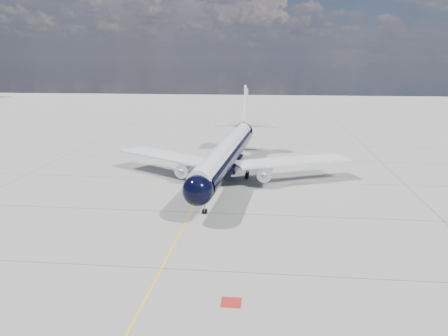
{
  "coord_description": "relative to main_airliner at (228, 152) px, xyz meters",
  "views": [
    {
      "loc": [
        9.44,
        -40.29,
        18.46
      ],
      "look_at": [
        3.4,
        16.92,
        4.0
      ],
      "focal_mm": 35.0,
      "sensor_mm": 36.0,
      "label": 1
    }
  ],
  "objects": [
    {
      "name": "taxiway_centerline",
      "position": [
        -3.04,
        -1.54,
        -4.17
      ],
      "size": [
        0.16,
        160.0,
        0.01
      ],
      "primitive_type": "cube",
      "color": "yellow",
      "rests_on": "ground"
    },
    {
      "name": "ground",
      "position": [
        -3.04,
        3.46,
        -4.18
      ],
      "size": [
        320.0,
        320.0,
        0.0
      ],
      "primitive_type": "plane",
      "color": "gray",
      "rests_on": "ground"
    },
    {
      "name": "red_marking",
      "position": [
        3.76,
        -36.54,
        -4.17
      ],
      "size": [
        1.6,
        1.6,
        0.01
      ],
      "primitive_type": "cube",
      "color": "maroon",
      "rests_on": "ground"
    },
    {
      "name": "main_airliner",
      "position": [
        0.0,
        0.0,
        0.0
      ],
      "size": [
        38.18,
        46.59,
        13.45
      ],
      "rotation": [
        0.0,
        0.0,
        -0.07
      ],
      "color": "black",
      "rests_on": "ground"
    }
  ]
}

